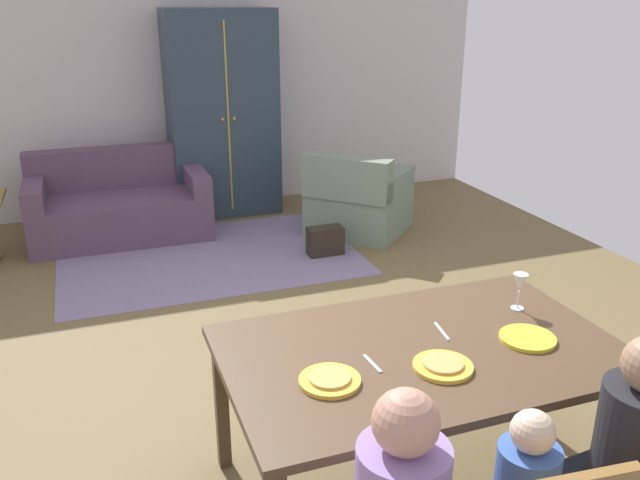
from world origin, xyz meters
TOP-DOWN VIEW (x-y plane):
  - ground_plane at (0.00, 0.53)m, footprint 6.46×6.26m
  - back_wall at (0.00, 3.71)m, footprint 6.46×0.10m
  - dining_table at (0.06, -1.25)m, footprint 1.73×1.08m
  - plate_near_man at (-0.42, -1.37)m, footprint 0.25×0.25m
  - pizza_near_man at (-0.42, -1.37)m, footprint 0.17×0.17m
  - plate_near_child at (0.06, -1.43)m, footprint 0.25×0.25m
  - pizza_near_child at (0.06, -1.43)m, footprint 0.17×0.17m
  - plate_near_woman at (0.54, -1.35)m, footprint 0.25×0.25m
  - wine_glass at (0.69, -1.07)m, footprint 0.07×0.07m
  - fork at (-0.20, -1.30)m, footprint 0.03×0.15m
  - knife at (0.22, -1.15)m, footprint 0.04×0.17m
  - person_woman at (0.54, -1.98)m, footprint 0.30×0.41m
  - area_rug at (-0.27, 2.03)m, footprint 2.60×1.80m
  - couch at (-0.97, 2.89)m, footprint 1.65×0.86m
  - armchair at (1.24, 2.19)m, footprint 1.21×1.21m
  - armoire at (0.17, 3.32)m, footprint 1.10×0.59m
  - handbag at (0.73, 1.73)m, footprint 0.32×0.16m

SIDE VIEW (x-z plane):
  - ground_plane at x=0.00m, z-range -0.02..0.00m
  - area_rug at x=-0.27m, z-range 0.00..0.01m
  - handbag at x=0.73m, z-range 0.00..0.26m
  - couch at x=-0.97m, z-range -0.11..0.71m
  - armchair at x=1.24m, z-range -0.09..0.73m
  - person_woman at x=0.54m, z-range -0.04..1.07m
  - dining_table at x=0.06m, z-range 0.31..1.07m
  - fork at x=-0.20m, z-range 0.76..0.77m
  - knife at x=0.22m, z-range 0.76..0.77m
  - plate_near_man at x=-0.42m, z-range 0.76..0.78m
  - plate_near_child at x=0.06m, z-range 0.76..0.78m
  - plate_near_woman at x=0.54m, z-range 0.76..0.78m
  - pizza_near_man at x=-0.42m, z-range 0.78..0.79m
  - pizza_near_child at x=0.06m, z-range 0.78..0.79m
  - wine_glass at x=0.69m, z-range 0.80..0.99m
  - armoire at x=0.17m, z-range 0.00..2.10m
  - back_wall at x=0.00m, z-range 0.00..2.70m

